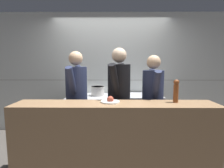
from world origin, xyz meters
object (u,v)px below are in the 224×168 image
Objects in this scene: chef_line at (153,101)px; chef_sous at (119,97)px; plated_dish_main at (110,101)px; sauce_pot at (98,91)px; stock_pot at (78,91)px; chef_head_cook at (77,98)px; oven_range at (90,116)px; pepper_mill at (176,90)px.

chef_sous is at bearing -178.61° from chef_line.
sauce_pot is at bearing 102.86° from plated_dish_main.
plated_dish_main is at bearing -77.14° from sauce_pot.
sauce_pot is (0.40, 0.05, -0.00)m from stock_pot.
plated_dish_main is 0.79m from chef_head_cook.
chef_line is (0.95, -0.75, -0.04)m from sauce_pot.
chef_sous is (0.13, 0.48, -0.05)m from plated_dish_main.
plated_dish_main is at bearing -37.11° from chef_head_cook.
chef_line is (0.67, 0.49, -0.11)m from plated_dish_main.
sauce_pot is at bearing 137.83° from chef_sous.
plated_dish_main reaches higher than oven_range.
pepper_mill is (1.32, -1.18, 0.74)m from oven_range.
stock_pot is at bearing 143.03° from pepper_mill.
plated_dish_main is (0.28, -1.23, 0.06)m from sauce_pot.
chef_sous is at bearing 147.74° from pepper_mill.
sauce_pot is at bearing 74.05° from chef_head_cook.
chef_line reaches higher than oven_range.
chef_line is (1.36, -0.69, -0.05)m from stock_pot.
pepper_mill is 0.90m from chef_sous.
chef_head_cook reaches higher than oven_range.
chef_head_cook is at bearing 136.29° from plated_dish_main.
chef_head_cook is at bearing -112.55° from sauce_pot.
chef_sous reaches higher than chef_head_cook.
chef_head_cook reaches higher than pepper_mill.
plated_dish_main is 0.15× the size of chef_line.
oven_range is at bearing 148.43° from chef_line.
stock_pot is 0.17× the size of chef_sous.
chef_sous reaches higher than oven_range.
stock_pot is 1.07m from chef_sous.
chef_line is (1.12, -0.71, 0.49)m from oven_range.
chef_line reaches higher than pepper_mill.
chef_line is (1.24, -0.06, -0.04)m from chef_head_cook.
sauce_pot is at bearing 142.58° from chef_line.
sauce_pot is 1.12× the size of plated_dish_main.
chef_sous reaches higher than sauce_pot.
plated_dish_main reaches higher than stock_pot.
chef_head_cook reaches higher than stock_pot.
chef_head_cook is 0.97× the size of chef_sous.
pepper_mill reaches higher than sauce_pot.
chef_sous reaches higher than chef_line.
plated_dish_main is (0.68, -1.18, 0.06)m from stock_pot.
oven_range is at bearing 2.88° from stock_pot.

